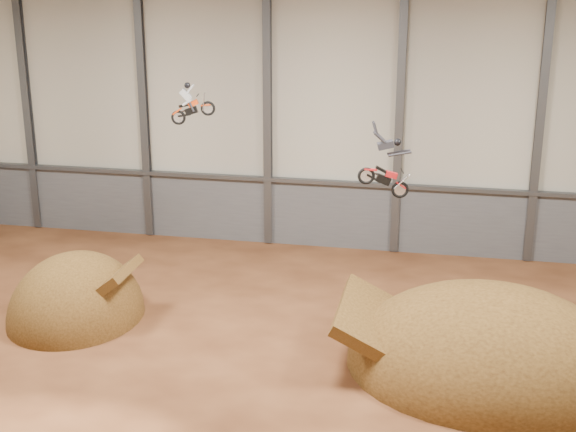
% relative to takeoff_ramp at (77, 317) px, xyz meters
% --- Properties ---
extents(floor, '(40.00, 40.00, 0.00)m').
position_rel_takeoff_ramp_xyz_m(floor, '(9.26, -4.12, 0.00)').
color(floor, '#4D2714').
rests_on(floor, ground).
extents(back_wall, '(40.00, 0.10, 14.00)m').
position_rel_takeoff_ramp_xyz_m(back_wall, '(9.26, 10.88, 7.00)').
color(back_wall, beige).
rests_on(back_wall, ground).
extents(lower_band_back, '(39.80, 0.18, 3.50)m').
position_rel_takeoff_ramp_xyz_m(lower_band_back, '(9.26, 10.78, 1.75)').
color(lower_band_back, '#5A5C62').
rests_on(lower_band_back, ground).
extents(steel_rail, '(39.80, 0.35, 0.20)m').
position_rel_takeoff_ramp_xyz_m(steel_rail, '(9.26, 10.63, 3.55)').
color(steel_rail, '#47494F').
rests_on(steel_rail, lower_band_back).
extents(steel_column_0, '(0.40, 0.36, 13.90)m').
position_rel_takeoff_ramp_xyz_m(steel_column_0, '(-7.41, 10.68, 7.00)').
color(steel_column_0, '#47494F').
rests_on(steel_column_0, ground).
extents(steel_column_1, '(0.40, 0.36, 13.90)m').
position_rel_takeoff_ramp_xyz_m(steel_column_1, '(-0.74, 10.68, 7.00)').
color(steel_column_1, '#47494F').
rests_on(steel_column_1, ground).
extents(steel_column_2, '(0.40, 0.36, 13.90)m').
position_rel_takeoff_ramp_xyz_m(steel_column_2, '(5.93, 10.68, 7.00)').
color(steel_column_2, '#47494F').
rests_on(steel_column_2, ground).
extents(steel_column_3, '(0.40, 0.36, 13.90)m').
position_rel_takeoff_ramp_xyz_m(steel_column_3, '(12.59, 10.68, 7.00)').
color(steel_column_3, '#47494F').
rests_on(steel_column_3, ground).
extents(steel_column_4, '(0.40, 0.36, 13.90)m').
position_rel_takeoff_ramp_xyz_m(steel_column_4, '(19.26, 10.68, 7.00)').
color(steel_column_4, '#47494F').
rests_on(steel_column_4, ground).
extents(takeoff_ramp, '(5.57, 6.42, 5.57)m').
position_rel_takeoff_ramp_xyz_m(takeoff_ramp, '(0.00, 0.00, 0.00)').
color(takeoff_ramp, '#3F270F').
rests_on(takeoff_ramp, ground).
extents(landing_ramp, '(10.38, 9.18, 5.99)m').
position_rel_takeoff_ramp_xyz_m(landing_ramp, '(16.88, -1.06, 0.00)').
color(landing_ramp, '#3F270F').
rests_on(landing_ramp, ground).
extents(fmx_rider_a, '(2.40, 1.11, 2.19)m').
position_rel_takeoff_ramp_xyz_m(fmx_rider_a, '(4.67, 2.74, 8.99)').
color(fmx_rider_a, '#DB3F0D').
extents(fmx_rider_b, '(3.48, 1.45, 3.19)m').
position_rel_takeoff_ramp_xyz_m(fmx_rider_b, '(12.58, 0.46, 7.34)').
color(fmx_rider_b, red).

